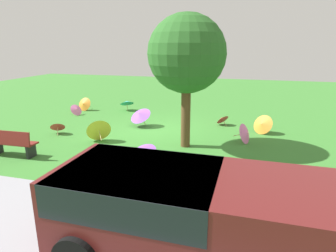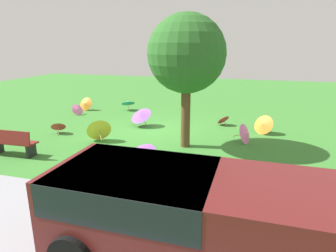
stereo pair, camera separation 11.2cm
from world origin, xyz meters
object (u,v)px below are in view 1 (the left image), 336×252
(parasol_pink_1, at_px, (246,133))
(parasol_purple_0, at_px, (140,114))
(van_dark, at_px, (183,209))
(parasol_yellow_0, at_px, (98,129))
(park_bench, at_px, (11,143))
(parasol_purple_1, at_px, (142,152))
(parasol_teal_1, at_px, (127,102))
(parasol_pink_2, at_px, (77,110))
(parasol_orange_2, at_px, (262,124))
(parasol_red_0, at_px, (58,126))
(shade_tree, at_px, (187,54))
(parasol_red_1, at_px, (222,119))
(parasol_orange_1, at_px, (84,104))

(parasol_pink_1, height_order, parasol_purple_0, parasol_purple_0)
(van_dark, bearing_deg, parasol_purple_0, -64.24)
(parasol_yellow_0, relative_size, parasol_purple_0, 0.87)
(park_bench, xyz_separation_m, parasol_pink_1, (-7.27, -3.34, -0.09))
(parasol_purple_0, bearing_deg, parasol_purple_1, 111.48)
(parasol_teal_1, bearing_deg, parasol_pink_2, 39.46)
(parasol_pink_1, xyz_separation_m, parasol_orange_2, (-0.61, -1.45, 0.01))
(park_bench, xyz_separation_m, parasol_purple_1, (-4.35, -0.30, 0.02))
(park_bench, bearing_deg, parasol_teal_1, -96.85)
(van_dark, distance_m, parasol_pink_2, 11.48)
(parasol_red_0, bearing_deg, parasol_teal_1, -101.85)
(parasol_pink_1, height_order, parasol_orange_2, parasol_orange_2)
(parasol_pink_2, bearing_deg, shade_tree, 153.70)
(parasol_red_0, relative_size, parasol_red_1, 1.00)
(van_dark, xyz_separation_m, parasol_orange_2, (-1.55, -7.83, -0.52))
(parasol_pink_1, bearing_deg, parasol_red_0, 6.10)
(parasol_yellow_0, distance_m, parasol_red_1, 5.51)
(park_bench, xyz_separation_m, parasol_teal_1, (-0.88, -7.31, -0.02))
(shade_tree, distance_m, parasol_purple_0, 4.10)
(parasol_red_0, relative_size, parasol_purple_1, 0.64)
(parasol_purple_0, distance_m, parasol_red_1, 3.69)
(van_dark, bearing_deg, parasol_teal_1, -62.22)
(shade_tree, xyz_separation_m, parasol_orange_2, (-2.69, -2.32, -2.80))
(parasol_purple_0, relative_size, parasol_purple_1, 1.03)
(parasol_pink_1, distance_m, parasol_orange_1, 9.24)
(parasol_orange_1, distance_m, parasol_orange_2, 9.43)
(parasol_red_0, relative_size, parasol_orange_1, 0.91)
(parasol_yellow_0, bearing_deg, park_bench, 48.98)
(parasol_pink_1, bearing_deg, parasol_orange_2, -112.97)
(parasol_teal_1, bearing_deg, parasol_pink_1, 148.16)
(parasol_purple_0, xyz_separation_m, parasol_orange_1, (4.10, -2.22, -0.19))
(park_bench, distance_m, parasol_pink_2, 5.74)
(parasol_purple_1, height_order, parasol_orange_1, parasol_orange_1)
(parasol_red_0, distance_m, parasol_pink_2, 3.24)
(parasol_pink_1, relative_size, parasol_pink_2, 1.17)
(parasol_pink_2, height_order, parasol_orange_1, parasol_orange_1)
(park_bench, relative_size, parasol_purple_1, 1.40)
(parasol_pink_2, xyz_separation_m, parasol_purple_1, (-5.53, 5.31, 0.20))
(parasol_orange_1, relative_size, parasol_orange_2, 0.86)
(parasol_pink_1, xyz_separation_m, parasol_orange_1, (8.63, -3.30, -0.01))
(parasol_yellow_0, height_order, parasol_purple_1, parasol_yellow_0)
(parasol_pink_2, xyz_separation_m, parasol_orange_1, (0.19, -1.03, 0.08))
(parasol_purple_0, xyz_separation_m, parasol_purple_1, (-1.62, 4.12, -0.07))
(parasol_orange_2, bearing_deg, parasol_yellow_0, 23.48)
(parasol_teal_1, bearing_deg, parasol_red_0, 78.15)
(van_dark, relative_size, parasol_purple_1, 4.00)
(parasol_yellow_0, distance_m, parasol_purple_1, 3.09)
(parasol_yellow_0, relative_size, parasol_red_0, 1.40)
(parasol_teal_1, distance_m, parasol_pink_2, 2.67)
(van_dark, height_order, parasol_purple_1, van_dark)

